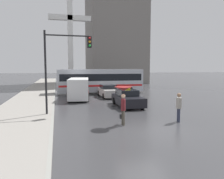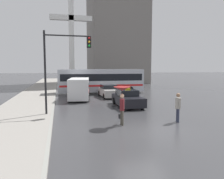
{
  "view_description": "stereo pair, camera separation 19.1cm",
  "coord_description": "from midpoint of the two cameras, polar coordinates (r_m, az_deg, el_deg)",
  "views": [
    {
      "loc": [
        -4.32,
        -10.6,
        3.3
      ],
      "look_at": [
        0.5,
        8.34,
        1.4
      ],
      "focal_mm": 35.0,
      "sensor_mm": 36.0,
      "label": 1
    },
    {
      "loc": [
        -4.13,
        -10.65,
        3.3
      ],
      "look_at": [
        0.5,
        8.34,
        1.4
      ],
      "focal_mm": 35.0,
      "sensor_mm": 36.0,
      "label": 2
    }
  ],
  "objects": [
    {
      "name": "sidewalk_corner",
      "position": [
        11.38,
        -26.85,
        -11.53
      ],
      "size": [
        4.49,
        120.0,
        0.15
      ],
      "color": "gray",
      "rests_on": "ground_plane"
    },
    {
      "name": "city_bus",
      "position": [
        28.79,
        -3.27,
        2.48
      ],
      "size": [
        11.1,
        2.7,
        3.17
      ],
      "rotation": [
        0.0,
        0.0,
        1.57
      ],
      "color": "#B2B7C1",
      "rests_on": "ground_plane"
    },
    {
      "name": "taxi",
      "position": [
        19.13,
        3.8,
        -2.38
      ],
      "size": [
        1.91,
        4.41,
        1.59
      ],
      "rotation": [
        0.0,
        0.0,
        3.14
      ],
      "color": "black",
      "rests_on": "ground_plane"
    },
    {
      "name": "ambulance_van",
      "position": [
        23.71,
        -8.85,
        0.49
      ],
      "size": [
        2.79,
        6.01,
        2.21
      ],
      "rotation": [
        0.0,
        0.0,
        3.0
      ],
      "color": "white",
      "rests_on": "ground_plane"
    },
    {
      "name": "traffic_light",
      "position": [
        15.57,
        -12.81,
        8.11
      ],
      "size": [
        3.22,
        0.38,
        5.84
      ],
      "color": "black",
      "rests_on": "ground_plane"
    },
    {
      "name": "monument_cross",
      "position": [
        41.49,
        -11.0,
        14.36
      ],
      "size": [
        7.54,
        0.9,
        17.13
      ],
      "color": "white",
      "rests_on": "ground_plane"
    },
    {
      "name": "ground_plane",
      "position": [
        11.9,
        7.26,
        -10.6
      ],
      "size": [
        300.0,
        300.0,
        0.0
      ],
      "primitive_type": "plane",
      "color": "#38383A"
    },
    {
      "name": "sedan_red",
      "position": [
        25.25,
        -1.18,
        -0.45
      ],
      "size": [
        1.91,
        4.65,
        1.4
      ],
      "rotation": [
        0.0,
        0.0,
        3.14
      ],
      "color": "#B7B2AD",
      "rests_on": "ground_plane"
    },
    {
      "name": "pedestrian_man",
      "position": [
        14.03,
        16.68,
        -3.8
      ],
      "size": [
        0.39,
        0.49,
        1.79
      ],
      "rotation": [
        0.0,
        0.0,
        -1.77
      ],
      "color": "#2D3347",
      "rests_on": "ground_plane"
    },
    {
      "name": "building_tower_near",
      "position": [
        52.63,
        0.7,
        19.81
      ],
      "size": [
        12.13,
        12.12,
        32.51
      ],
      "color": "gray",
      "rests_on": "ground_plane"
    },
    {
      "name": "pedestrian_with_umbrella",
      "position": [
        12.56,
        2.52,
        -1.28
      ],
      "size": [
        1.01,
        1.01,
        2.25
      ],
      "rotation": [
        0.0,
        0.0,
        1.64
      ],
      "color": "#4C473D",
      "rests_on": "ground_plane"
    }
  ]
}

